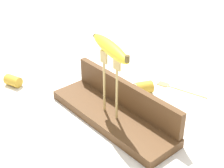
# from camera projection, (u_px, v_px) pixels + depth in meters

# --- Properties ---
(ground_plane) EXTENTS (3.00, 3.00, 0.00)m
(ground_plane) POSITION_uv_depth(u_px,v_px,m) (112.00, 120.00, 1.02)
(ground_plane) COLOR silver
(wooden_board) EXTENTS (0.44, 0.13, 0.03)m
(wooden_board) POSITION_uv_depth(u_px,v_px,m) (112.00, 117.00, 1.01)
(wooden_board) COLOR brown
(wooden_board) RESTS_ON ground
(board_backstop) EXTENTS (0.43, 0.02, 0.08)m
(board_backstop) POSITION_uv_depth(u_px,v_px,m) (126.00, 94.00, 1.01)
(board_backstop) COLOR brown
(board_backstop) RESTS_ON wooden_board
(fork_stand_center) EXTENTS (0.08, 0.01, 0.19)m
(fork_stand_center) POSITION_uv_depth(u_px,v_px,m) (110.00, 80.00, 0.94)
(fork_stand_center) COLOR tan
(fork_stand_center) RESTS_ON wooden_board
(banana_raised_center) EXTENTS (0.20, 0.08, 0.04)m
(banana_raised_center) POSITION_uv_depth(u_px,v_px,m) (110.00, 48.00, 0.89)
(banana_raised_center) COLOR yellow
(banana_raised_center) RESTS_ON fork_stand_center
(fork_fallen_far) EXTENTS (0.18, 0.06, 0.01)m
(fork_fallen_far) POSITION_uv_depth(u_px,v_px,m) (175.00, 88.00, 1.18)
(fork_fallen_far) COLOR tan
(fork_fallen_far) RESTS_ON ground
(banana_chunk_near) EXTENTS (0.07, 0.05, 0.04)m
(banana_chunk_near) POSITION_uv_depth(u_px,v_px,m) (13.00, 81.00, 1.19)
(banana_chunk_near) COLOR gold
(banana_chunk_near) RESTS_ON ground
(banana_chunk_far) EXTENTS (0.06, 0.07, 0.04)m
(banana_chunk_far) POSITION_uv_depth(u_px,v_px,m) (144.00, 88.00, 1.14)
(banana_chunk_far) COLOR gold
(banana_chunk_far) RESTS_ON ground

